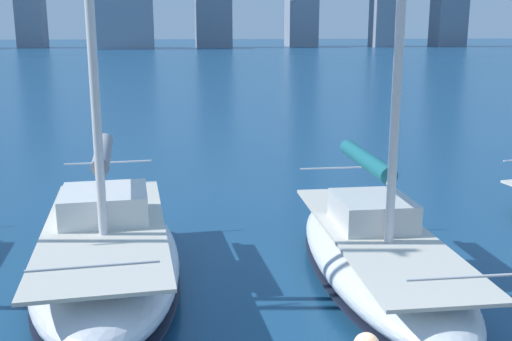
% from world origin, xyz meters
% --- Properties ---
extents(sailboat_teal, '(2.43, 7.20, 11.87)m').
position_xyz_m(sailboat_teal, '(-2.27, -5.95, 0.67)').
color(sailboat_teal, silver).
rests_on(sailboat_teal, ground).
extents(sailboat_grey, '(3.14, 7.28, 12.79)m').
position_xyz_m(sailboat_grey, '(2.81, -6.58, 0.74)').
color(sailboat_grey, white).
rests_on(sailboat_grey, ground).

